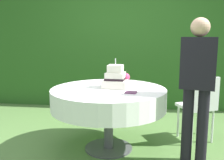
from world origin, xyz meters
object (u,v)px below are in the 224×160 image
Objects in this scene: cake_table at (109,99)px; serving_plate_far at (82,87)px; serving_plate_near at (83,93)px; standing_person at (197,81)px; wedding_cake at (116,79)px; garden_chair at (200,103)px; napkin_stack at (131,92)px.

serving_plate_far is (-0.33, 0.00, 0.13)m from cake_table.
serving_plate_far is at bearing 105.72° from serving_plate_near.
wedding_cake is at bearing 161.27° from standing_person.
garden_chair is at bearing 25.28° from serving_plate_near.
standing_person reaches higher than serving_plate_far.
garden_chair is (1.49, 0.37, -0.24)m from serving_plate_far.
cake_table is 1.58× the size of garden_chair.
cake_table is at bearing 49.16° from serving_plate_near.
serving_plate_near is (-0.25, -0.29, 0.13)m from cake_table.
serving_plate_near is 0.08× the size of standing_person.
wedding_cake is 0.23× the size of standing_person.
napkin_stack is at bearing 178.57° from standing_person.
garden_chair reaches higher than napkin_stack.
napkin_stack is 0.14× the size of garden_chair.
napkin_stack is 0.08× the size of standing_person.
wedding_cake is 1.17m from garden_chair.
napkin_stack is (0.54, 0.08, 0.00)m from serving_plate_near.
cake_table is 1.06m from standing_person.
wedding_cake is 0.44m from serving_plate_far.
standing_person is at bearing -9.79° from serving_plate_far.
serving_plate_near is 0.30m from serving_plate_far.
standing_person reaches higher than garden_chair.
serving_plate_near reaches higher than cake_table.
wedding_cake is at bearing 10.93° from serving_plate_far.
wedding_cake is 0.51m from serving_plate_near.
standing_person is (0.71, -0.02, 0.15)m from napkin_stack.
serving_plate_far is (-0.08, 0.29, 0.00)m from serving_plate_near.
cake_table is 10.60× the size of serving_plate_far.
standing_person is at bearing -1.43° from napkin_stack.
serving_plate_near is 1.58m from garden_chair.
garden_chair reaches higher than cake_table.
garden_chair reaches higher than serving_plate_near.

